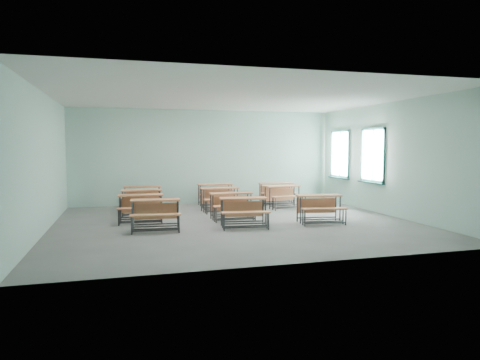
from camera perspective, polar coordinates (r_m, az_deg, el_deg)
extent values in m
cube|color=slate|center=(11.04, -0.60, -5.75)|extent=(9.00, 8.00, 0.02)
cube|color=silver|center=(10.94, -0.61, 11.08)|extent=(9.00, 8.00, 0.02)
cube|color=#A5CFC0|center=(14.78, -4.59, 3.11)|extent=(9.00, 0.02, 3.20)
cube|color=#A5CFC0|center=(7.07, 7.73, 1.58)|extent=(9.00, 0.02, 3.20)
cube|color=#A5CFC0|center=(10.65, -24.78, 2.18)|extent=(0.02, 8.00, 3.20)
cube|color=#A5CFC0|center=(12.79, 19.35, 2.65)|extent=(0.02, 8.00, 3.20)
cube|color=#1C4E49|center=(15.19, 13.13, 0.51)|extent=(0.06, 1.20, 0.06)
cube|color=#1C4E49|center=(15.16, 13.23, 6.32)|extent=(0.06, 1.20, 0.06)
cube|color=#1C4E49|center=(14.66, 14.25, 3.36)|extent=(0.06, 0.06, 1.60)
cube|color=#1C4E49|center=(15.66, 12.18, 3.46)|extent=(0.06, 0.06, 1.60)
cube|color=#1C4E49|center=(15.15, 13.18, 3.41)|extent=(0.04, 0.04, 1.48)
cube|color=#1C4E49|center=(15.15, 13.18, 3.41)|extent=(0.04, 1.08, 0.04)
cube|color=#1C4E49|center=(15.17, 12.99, 0.28)|extent=(0.14, 1.28, 0.04)
cube|color=white|center=(15.17, 13.27, 3.41)|extent=(0.01, 1.08, 1.48)
cube|color=#1C4E49|center=(13.47, 17.19, -0.07)|extent=(0.06, 1.20, 0.06)
cube|color=#1C4E49|center=(13.44, 17.35, 6.49)|extent=(0.06, 1.20, 0.06)
cube|color=#1C4E49|center=(12.96, 18.63, 3.13)|extent=(0.06, 0.06, 1.60)
cube|color=#1C4E49|center=(13.92, 16.00, 3.27)|extent=(0.06, 0.06, 1.60)
cube|color=#1C4E49|center=(13.43, 17.27, 3.21)|extent=(0.04, 0.04, 1.48)
cube|color=#1C4E49|center=(13.43, 17.27, 3.21)|extent=(0.04, 1.08, 0.04)
cube|color=#1C4E49|center=(13.45, 17.05, -0.33)|extent=(0.14, 1.28, 0.04)
cube|color=white|center=(13.45, 17.36, 3.21)|extent=(0.01, 1.08, 1.48)
cube|color=#B96943|center=(10.27, -11.22, -2.64)|extent=(1.17, 0.47, 0.04)
cube|color=#B96943|center=(10.49, -11.19, -4.09)|extent=(1.08, 0.10, 0.39)
cylinder|color=#343638|center=(10.19, -14.14, -4.77)|extent=(0.04, 0.04, 0.68)
cylinder|color=#343638|center=(10.18, -8.24, -4.69)|extent=(0.04, 0.04, 0.68)
cylinder|color=#343638|center=(10.49, -14.05, -4.51)|extent=(0.04, 0.04, 0.68)
cylinder|color=#343638|center=(10.48, -8.32, -4.43)|extent=(0.04, 0.04, 0.68)
cube|color=#343638|center=(10.21, -11.17, -6.08)|extent=(1.05, 0.11, 0.03)
cube|color=#343638|center=(10.51, -11.16, -5.78)|extent=(1.05, 0.11, 0.03)
cube|color=#B96943|center=(9.86, -11.21, -4.60)|extent=(1.16, 0.33, 0.03)
cylinder|color=#343638|center=(9.82, -14.26, -5.95)|extent=(0.04, 0.04, 0.39)
cylinder|color=#343638|center=(9.82, -8.12, -5.86)|extent=(0.04, 0.04, 0.39)
cylinder|color=#343638|center=(10.00, -14.20, -5.76)|extent=(0.04, 0.04, 0.39)
cylinder|color=#343638|center=(9.99, -8.17, -5.68)|extent=(0.04, 0.04, 0.39)
cube|color=#343638|center=(9.83, -11.18, -6.61)|extent=(1.05, 0.11, 0.03)
cube|color=#343638|center=(10.01, -11.17, -6.41)|extent=(1.05, 0.11, 0.03)
cube|color=#B96943|center=(10.44, 0.43, -2.44)|extent=(1.18, 0.53, 0.04)
cube|color=#B96943|center=(10.65, 0.29, -3.88)|extent=(1.08, 0.16, 0.39)
cylinder|color=#343638|center=(10.27, -2.34, -4.56)|extent=(0.04, 0.04, 0.68)
cylinder|color=#343638|center=(10.43, 3.41, -4.43)|extent=(0.04, 0.04, 0.68)
cylinder|color=#343638|center=(10.57, -2.50, -4.30)|extent=(0.04, 0.04, 0.68)
cylinder|color=#343638|center=(10.72, 3.09, -4.19)|extent=(0.04, 0.04, 0.68)
cube|color=#343638|center=(10.38, 0.55, -5.83)|extent=(1.04, 0.17, 0.03)
cube|color=#343638|center=(10.67, 0.31, -5.54)|extent=(1.04, 0.17, 0.03)
cube|color=#B96943|center=(10.03, 0.81, -4.36)|extent=(1.16, 0.39, 0.03)
cylinder|color=#343638|center=(9.91, -2.12, -5.72)|extent=(0.04, 0.04, 0.39)
cylinder|color=#343638|center=(10.07, 3.84, -5.57)|extent=(0.04, 0.04, 0.39)
cylinder|color=#343638|center=(10.09, -2.22, -5.54)|extent=(0.04, 0.04, 0.39)
cylinder|color=#343638|center=(10.24, 3.64, -5.39)|extent=(0.04, 0.04, 0.39)
cube|color=#343638|center=(10.00, 0.88, -6.33)|extent=(1.04, 0.17, 0.03)
cube|color=#343638|center=(10.17, 0.73, -6.15)|extent=(1.04, 0.17, 0.03)
cube|color=#B96943|center=(11.21, 10.46, -2.03)|extent=(1.18, 0.53, 0.04)
cube|color=#B96943|center=(11.41, 10.16, -3.38)|extent=(1.08, 0.16, 0.39)
cylinder|color=#343638|center=(10.96, 8.08, -4.03)|extent=(0.04, 0.04, 0.68)
cylinder|color=#343638|center=(11.29, 13.20, -3.86)|extent=(0.04, 0.04, 0.68)
cylinder|color=#343638|center=(11.25, 7.65, -3.81)|extent=(0.04, 0.04, 0.68)
cylinder|color=#343638|center=(11.57, 12.65, -3.65)|extent=(0.04, 0.04, 0.68)
cube|color=#343638|center=(11.15, 10.66, -5.18)|extent=(1.04, 0.16, 0.03)
cube|color=#343638|center=(11.44, 10.17, -4.93)|extent=(1.04, 0.16, 0.03)
cube|color=#B96943|center=(10.82, 11.20, -3.79)|extent=(1.16, 0.38, 0.03)
cylinder|color=#343638|center=(10.61, 8.66, -5.09)|extent=(0.04, 0.04, 0.39)
cylinder|color=#343638|center=(10.95, 13.93, -4.87)|extent=(0.04, 0.04, 0.39)
cylinder|color=#343638|center=(10.78, 8.38, -4.94)|extent=(0.04, 0.04, 0.39)
cylinder|color=#343638|center=(11.12, 13.58, -4.73)|extent=(0.04, 0.04, 0.39)
cube|color=#343638|center=(10.79, 11.33, -5.62)|extent=(1.04, 0.16, 0.03)
cube|color=#343638|center=(10.96, 11.02, -5.46)|extent=(1.04, 0.16, 0.03)
cube|color=#B96943|center=(11.41, -13.10, -1.96)|extent=(1.16, 0.46, 0.04)
cube|color=#B96943|center=(11.62, -13.06, -3.29)|extent=(1.08, 0.09, 0.39)
cylinder|color=#343638|center=(11.33, -15.74, -3.88)|extent=(0.04, 0.04, 0.68)
cylinder|color=#343638|center=(11.30, -10.43, -3.80)|extent=(0.04, 0.04, 0.68)
cylinder|color=#343638|center=(11.63, -15.63, -3.66)|extent=(0.04, 0.04, 0.68)
cylinder|color=#343638|center=(11.61, -10.47, -3.59)|extent=(0.04, 0.04, 0.68)
cube|color=#343638|center=(11.34, -13.07, -5.06)|extent=(1.05, 0.10, 0.03)
cube|color=#343638|center=(11.64, -13.03, -4.81)|extent=(1.05, 0.10, 0.03)
cube|color=#B96943|center=(11.00, -13.14, -3.69)|extent=(1.15, 0.31, 0.03)
cylinder|color=#343638|center=(10.97, -15.87, -4.90)|extent=(0.04, 0.04, 0.39)
cylinder|color=#343638|center=(10.94, -10.38, -4.83)|extent=(0.04, 0.04, 0.39)
cylinder|color=#343638|center=(11.14, -15.80, -4.75)|extent=(0.04, 0.04, 0.39)
cylinder|color=#343638|center=(11.11, -10.40, -4.68)|extent=(0.04, 0.04, 0.39)
cube|color=#343638|center=(10.96, -13.12, -5.49)|extent=(1.05, 0.10, 0.03)
cube|color=#343638|center=(11.14, -13.09, -5.33)|extent=(1.05, 0.10, 0.03)
cube|color=#B96943|center=(11.53, -1.23, -1.78)|extent=(1.14, 0.38, 0.04)
cube|color=#B96943|center=(11.74, -1.44, -3.10)|extent=(1.08, 0.02, 0.39)
cylinder|color=#343638|center=(11.31, -3.61, -3.73)|extent=(0.03, 0.03, 0.68)
cylinder|color=#343638|center=(11.57, 1.48, -3.54)|extent=(0.03, 0.03, 0.68)
cylinder|color=#343638|center=(11.61, -3.92, -3.52)|extent=(0.03, 0.03, 0.68)
cylinder|color=#343638|center=(11.86, 1.05, -3.34)|extent=(0.03, 0.03, 0.68)
cube|color=#343638|center=(11.47, -1.04, -4.84)|extent=(1.05, 0.03, 0.03)
cube|color=#343638|center=(11.76, -1.41, -4.61)|extent=(1.05, 0.03, 0.03)
cube|color=#B96943|center=(11.13, -0.65, -3.48)|extent=(1.14, 0.24, 0.03)
cylinder|color=#343638|center=(10.95, -3.19, -4.74)|extent=(0.03, 0.03, 0.39)
cylinder|color=#343638|center=(11.22, 2.06, -4.52)|extent=(0.03, 0.03, 0.39)
cylinder|color=#343638|center=(11.13, -3.39, -4.60)|extent=(0.03, 0.03, 0.39)
cylinder|color=#343638|center=(11.39, 1.79, -4.39)|extent=(0.03, 0.03, 0.39)
cube|color=#343638|center=(11.09, -0.53, -5.25)|extent=(1.05, 0.03, 0.03)
cube|color=#343638|center=(11.26, -0.77, -5.10)|extent=(1.05, 0.03, 0.03)
cube|color=#B96943|center=(12.62, -13.01, -1.35)|extent=(1.15, 0.41, 0.04)
cube|color=#B96943|center=(12.83, -13.00, -2.56)|extent=(1.08, 0.05, 0.39)
cylinder|color=#343638|center=(12.52, -15.37, -3.09)|extent=(0.04, 0.04, 0.68)
cylinder|color=#343638|center=(12.53, -10.58, -2.99)|extent=(0.04, 0.04, 0.68)
cylinder|color=#343638|center=(12.82, -15.34, -2.91)|extent=(0.04, 0.04, 0.68)
cylinder|color=#343638|center=(12.83, -10.66, -2.82)|extent=(0.04, 0.04, 0.68)
cube|color=#343638|center=(12.55, -12.95, -4.14)|extent=(1.05, 0.06, 0.03)
cube|color=#343638|center=(12.85, -12.98, -3.94)|extent=(1.05, 0.06, 0.03)
cube|color=#B96943|center=(12.20, -12.95, -2.89)|extent=(1.15, 0.27, 0.03)
cylinder|color=#343638|center=(12.15, -15.40, -3.99)|extent=(0.04, 0.04, 0.39)
cylinder|color=#343638|center=(12.16, -10.46, -3.89)|extent=(0.04, 0.04, 0.39)
cylinder|color=#343638|center=(12.32, -15.38, -3.86)|extent=(0.04, 0.04, 0.39)
cylinder|color=#343638|center=(12.34, -10.51, -3.77)|extent=(0.04, 0.04, 0.39)
cube|color=#343638|center=(12.16, -12.91, -4.51)|extent=(1.05, 0.06, 0.03)
cube|color=#343638|center=(12.34, -12.93, -4.38)|extent=(1.05, 0.06, 0.03)
cube|color=#B96943|center=(12.94, -2.76, -1.10)|extent=(1.16, 0.43, 0.04)
cube|color=#B96943|center=(13.14, -2.95, -2.29)|extent=(1.08, 0.06, 0.39)
cylinder|color=#343638|center=(12.71, -4.85, -2.83)|extent=(0.04, 0.04, 0.68)
cylinder|color=#343638|center=(12.98, -0.35, -2.66)|extent=(0.04, 0.04, 0.68)
cylinder|color=#343638|center=(13.01, -5.16, -2.67)|extent=(0.04, 0.04, 0.68)
cylinder|color=#343638|center=(13.27, -0.74, -2.50)|extent=(0.04, 0.04, 0.68)
cube|color=#343638|center=(12.87, -2.57, -3.82)|extent=(1.05, 0.07, 0.03)
cube|color=#343638|center=(13.16, -2.92, -3.63)|extent=(1.05, 0.07, 0.03)
cube|color=#B96943|center=(12.54, -2.21, -2.58)|extent=(1.15, 0.29, 0.03)
cylinder|color=#343638|center=(12.35, -4.44, -3.70)|extent=(0.04, 0.04, 0.39)
cylinder|color=#343638|center=(12.63, 0.19, -3.50)|extent=(0.04, 0.04, 0.39)
cylinder|color=#343638|center=(12.52, -4.63, -3.59)|extent=(0.04, 0.04, 0.39)
cylinder|color=#343638|center=(12.80, -0.06, -3.40)|extent=(0.04, 0.04, 0.39)
cube|color=#343638|center=(12.50, -2.09, -4.15)|extent=(1.05, 0.07, 0.03)
cube|color=#343638|center=(12.67, -2.32, -4.04)|extent=(1.05, 0.07, 0.03)
cube|color=#B96943|center=(13.68, 5.67, -0.81)|extent=(1.18, 0.52, 0.04)
cube|color=#B96943|center=(13.86, 5.31, -1.95)|extent=(1.08, 0.16, 0.39)
cylinder|color=#343638|center=(13.34, 3.99, -2.48)|extent=(0.04, 0.04, 0.68)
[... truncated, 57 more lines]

